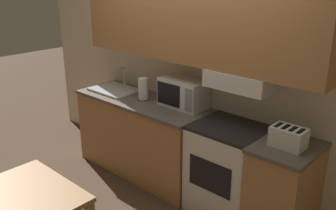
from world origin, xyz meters
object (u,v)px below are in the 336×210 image
(microwave, at_px, (183,93))
(toaster, at_px, (288,137))
(sink_basin, at_px, (115,89))
(stove_range, at_px, (228,169))
(paper_towel_roll, at_px, (143,89))

(microwave, relative_size, toaster, 1.76)
(microwave, height_order, sink_basin, microwave)
(stove_range, bearing_deg, paper_towel_roll, -179.63)
(toaster, height_order, paper_towel_roll, paper_towel_roll)
(sink_basin, distance_m, paper_towel_roll, 0.49)
(microwave, bearing_deg, paper_towel_roll, -163.76)
(paper_towel_roll, bearing_deg, microwave, 16.24)
(stove_range, xyz_separation_m, microwave, (-0.68, 0.13, 0.59))
(microwave, distance_m, sink_basin, 0.97)
(stove_range, bearing_deg, sink_basin, -179.60)
(toaster, relative_size, sink_basin, 0.50)
(microwave, height_order, toaster, microwave)
(stove_range, xyz_separation_m, toaster, (0.58, -0.04, 0.53))
(toaster, relative_size, paper_towel_roll, 1.14)
(toaster, xyz_separation_m, sink_basin, (-2.20, 0.03, -0.07))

